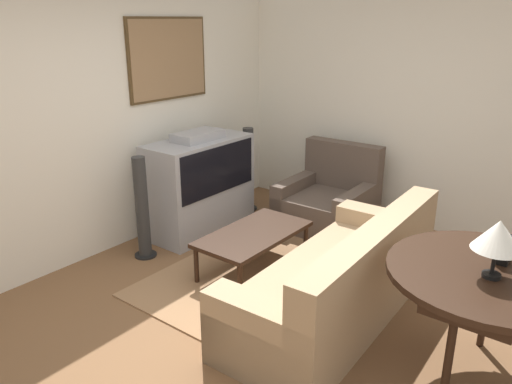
{
  "coord_description": "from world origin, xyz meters",
  "views": [
    {
      "loc": [
        -2.79,
        -2.03,
        2.28
      ],
      "look_at": [
        0.69,
        0.67,
        0.75
      ],
      "focal_mm": 35.0,
      "sensor_mm": 36.0,
      "label": 1
    }
  ],
  "objects_px": {
    "couch": "(340,282)",
    "table_lamp": "(498,236)",
    "tv": "(200,185)",
    "armchair": "(329,202)",
    "console_table": "(489,281)",
    "coffee_table": "(254,236)",
    "speaker_tower_right": "(248,172)",
    "mantel_clock": "(504,249)",
    "speaker_tower_left": "(142,211)"
  },
  "relations": [
    {
      "from": "console_table",
      "to": "table_lamp",
      "type": "height_order",
      "value": "table_lamp"
    },
    {
      "from": "couch",
      "to": "table_lamp",
      "type": "relative_size",
      "value": 6.11
    },
    {
      "from": "armchair",
      "to": "coffee_table",
      "type": "xyz_separation_m",
      "value": [
        -1.39,
        0.01,
        0.07
      ]
    },
    {
      "from": "armchair",
      "to": "coffee_table",
      "type": "relative_size",
      "value": 0.85
    },
    {
      "from": "speaker_tower_right",
      "to": "console_table",
      "type": "bearing_deg",
      "value": -116.46
    },
    {
      "from": "coffee_table",
      "to": "speaker_tower_right",
      "type": "distance_m",
      "value": 1.64
    },
    {
      "from": "couch",
      "to": "speaker_tower_left",
      "type": "xyz_separation_m",
      "value": [
        -0.25,
        2.07,
        0.2
      ]
    },
    {
      "from": "mantel_clock",
      "to": "speaker_tower_left",
      "type": "height_order",
      "value": "speaker_tower_left"
    },
    {
      "from": "couch",
      "to": "speaker_tower_right",
      "type": "bearing_deg",
      "value": -126.37
    },
    {
      "from": "tv",
      "to": "mantel_clock",
      "type": "height_order",
      "value": "tv"
    },
    {
      "from": "coffee_table",
      "to": "mantel_clock",
      "type": "relative_size",
      "value": 6.67
    },
    {
      "from": "couch",
      "to": "armchair",
      "type": "xyz_separation_m",
      "value": [
        1.58,
        1.01,
        -0.01
      ]
    },
    {
      "from": "coffee_table",
      "to": "table_lamp",
      "type": "distance_m",
      "value": 2.29
    },
    {
      "from": "armchair",
      "to": "table_lamp",
      "type": "xyz_separation_m",
      "value": [
        -1.81,
        -2.12,
        0.8
      ]
    },
    {
      "from": "console_table",
      "to": "speaker_tower_right",
      "type": "height_order",
      "value": "speaker_tower_right"
    },
    {
      "from": "armchair",
      "to": "table_lamp",
      "type": "height_order",
      "value": "table_lamp"
    },
    {
      "from": "couch",
      "to": "mantel_clock",
      "type": "xyz_separation_m",
      "value": [
        0.03,
        -1.11,
        0.61
      ]
    },
    {
      "from": "tv",
      "to": "table_lamp",
      "type": "xyz_separation_m",
      "value": [
        -0.81,
        -3.2,
        0.55
      ]
    },
    {
      "from": "mantel_clock",
      "to": "coffee_table",
      "type": "bearing_deg",
      "value": 85.91
    },
    {
      "from": "console_table",
      "to": "speaker_tower_right",
      "type": "bearing_deg",
      "value": 63.54
    },
    {
      "from": "speaker_tower_left",
      "to": "speaker_tower_right",
      "type": "height_order",
      "value": "same"
    },
    {
      "from": "mantel_clock",
      "to": "speaker_tower_right",
      "type": "bearing_deg",
      "value": 66.37
    },
    {
      "from": "coffee_table",
      "to": "mantel_clock",
      "type": "xyz_separation_m",
      "value": [
        -0.15,
        -2.13,
        0.55
      ]
    },
    {
      "from": "speaker_tower_right",
      "to": "couch",
      "type": "bearing_deg",
      "value": -124.46
    },
    {
      "from": "coffee_table",
      "to": "table_lamp",
      "type": "xyz_separation_m",
      "value": [
        -0.41,
        -2.13,
        0.73
      ]
    },
    {
      "from": "coffee_table",
      "to": "table_lamp",
      "type": "relative_size",
      "value": 3.09
    },
    {
      "from": "armchair",
      "to": "table_lamp",
      "type": "relative_size",
      "value": 2.62
    },
    {
      "from": "table_lamp",
      "to": "speaker_tower_right",
      "type": "bearing_deg",
      "value": 62.57
    },
    {
      "from": "console_table",
      "to": "table_lamp",
      "type": "distance_m",
      "value": 0.34
    },
    {
      "from": "speaker_tower_left",
      "to": "speaker_tower_right",
      "type": "bearing_deg",
      "value": 0.0
    },
    {
      "from": "tv",
      "to": "couch",
      "type": "relative_size",
      "value": 0.55
    },
    {
      "from": "console_table",
      "to": "speaker_tower_right",
      "type": "distance_m",
      "value": 3.55
    },
    {
      "from": "console_table",
      "to": "coffee_table",
      "type": "bearing_deg",
      "value": 81.0
    },
    {
      "from": "mantel_clock",
      "to": "console_table",
      "type": "bearing_deg",
      "value": 174.1
    },
    {
      "from": "table_lamp",
      "to": "speaker_tower_left",
      "type": "relative_size",
      "value": 0.35
    },
    {
      "from": "tv",
      "to": "armchair",
      "type": "height_order",
      "value": "tv"
    },
    {
      "from": "couch",
      "to": "mantel_clock",
      "type": "height_order",
      "value": "mantel_clock"
    },
    {
      "from": "coffee_table",
      "to": "speaker_tower_left",
      "type": "bearing_deg",
      "value": 112.46
    },
    {
      "from": "couch",
      "to": "coffee_table",
      "type": "height_order",
      "value": "couch"
    },
    {
      "from": "armchair",
      "to": "speaker_tower_right",
      "type": "xyz_separation_m",
      "value": [
        -0.15,
        1.06,
        0.21
      ]
    },
    {
      "from": "table_lamp",
      "to": "console_table",
      "type": "bearing_deg",
      "value": 13.08
    },
    {
      "from": "couch",
      "to": "armchair",
      "type": "relative_size",
      "value": 2.33
    },
    {
      "from": "armchair",
      "to": "tv",
      "type": "bearing_deg",
      "value": -138.76
    },
    {
      "from": "speaker_tower_left",
      "to": "coffee_table",
      "type": "bearing_deg",
      "value": -67.54
    },
    {
      "from": "couch",
      "to": "speaker_tower_right",
      "type": "relative_size",
      "value": 2.15
    },
    {
      "from": "armchair",
      "to": "speaker_tower_right",
      "type": "relative_size",
      "value": 0.92
    },
    {
      "from": "tv",
      "to": "couch",
      "type": "height_order",
      "value": "tv"
    },
    {
      "from": "tv",
      "to": "coffee_table",
      "type": "distance_m",
      "value": 1.16
    },
    {
      "from": "tv",
      "to": "coffee_table",
      "type": "xyz_separation_m",
      "value": [
        -0.4,
        -1.07,
        -0.18
      ]
    },
    {
      "from": "coffee_table",
      "to": "table_lamp",
      "type": "bearing_deg",
      "value": -100.94
    }
  ]
}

